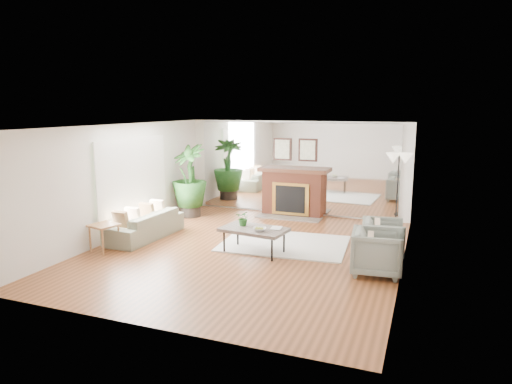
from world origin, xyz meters
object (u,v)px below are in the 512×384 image
at_px(sofa, 145,225).
at_px(armchair_back, 383,238).
at_px(armchair_front, 377,252).
at_px(fireplace, 293,191).
at_px(coffee_table, 254,230).
at_px(side_table, 104,229).
at_px(potted_ficus, 189,178).
at_px(floor_lamp, 399,165).

distance_m(sofa, armchair_back, 5.08).
distance_m(armchair_back, armchair_front, 1.03).
distance_m(fireplace, armchair_back, 3.72).
distance_m(coffee_table, side_table, 3.00).
height_order(coffee_table, armchair_front, armchair_front).
bearing_deg(sofa, coffee_table, 89.04).
height_order(side_table, potted_ficus, potted_ficus).
bearing_deg(floor_lamp, side_table, -145.71).
bearing_deg(potted_ficus, floor_lamp, 4.26).
relative_size(coffee_table, armchair_front, 1.59).
bearing_deg(armchair_front, floor_lamp, -7.45).
xyz_separation_m(potted_ficus, floor_lamp, (5.21, 0.39, 0.55)).
relative_size(coffee_table, sofa, 0.69).
bearing_deg(coffee_table, armchair_back, 16.74).
bearing_deg(armchair_front, sofa, 79.21).
height_order(armchair_back, armchair_front, armchair_front).
height_order(fireplace, coffee_table, fireplace).
bearing_deg(sofa, floor_lamp, 118.68).
bearing_deg(potted_ficus, armchair_front, -27.06).
xyz_separation_m(armchair_front, side_table, (-5.25, -0.65, 0.08)).
height_order(side_table, floor_lamp, floor_lamp).
xyz_separation_m(fireplace, floor_lamp, (2.70, -0.67, 0.91)).
bearing_deg(armchair_front, side_table, 91.49).
relative_size(side_table, potted_ficus, 0.31).
relative_size(coffee_table, potted_ficus, 0.71).
bearing_deg(coffee_table, armchair_front, -7.24).
bearing_deg(floor_lamp, armchair_back, -92.90).
relative_size(coffee_table, floor_lamp, 0.74).
distance_m(sofa, floor_lamp, 5.88).
bearing_deg(potted_ficus, coffee_table, -40.39).
distance_m(fireplace, side_table, 5.07).
bearing_deg(potted_ficus, armchair_back, -17.21).
bearing_deg(coffee_table, sofa, 176.58).
relative_size(potted_ficus, floor_lamp, 1.04).
bearing_deg(fireplace, armchair_front, -54.66).
bearing_deg(sofa, side_table, -7.74).
bearing_deg(armchair_back, coffee_table, 99.52).
relative_size(sofa, armchair_back, 2.49).
bearing_deg(potted_ficus, side_table, -92.40).
xyz_separation_m(fireplace, side_table, (-2.65, -4.31, -0.19)).
xyz_separation_m(sofa, armchair_front, (5.05, -0.46, 0.10)).
bearing_deg(floor_lamp, potted_ficus, -175.74).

